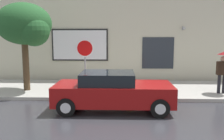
% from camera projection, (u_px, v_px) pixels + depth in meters
% --- Properties ---
extents(ground_plane, '(60.00, 60.00, 0.00)m').
position_uv_depth(ground_plane, '(120.00, 109.00, 8.76)').
color(ground_plane, '#333338').
extents(sidewalk, '(20.00, 4.00, 0.15)m').
position_uv_depth(sidewalk, '(120.00, 89.00, 11.72)').
color(sidewalk, '#A3A099').
rests_on(sidewalk, ground).
extents(building_facade, '(20.00, 0.67, 7.00)m').
position_uv_depth(building_facade, '(121.00, 22.00, 13.70)').
color(building_facade, beige).
rests_on(building_facade, ground).
extents(parked_car, '(4.20, 1.84, 1.39)m').
position_uv_depth(parked_car, '(112.00, 91.00, 8.61)').
color(parked_car, maroon).
rests_on(parked_car, ground).
extents(fire_hydrant, '(0.30, 0.44, 0.73)m').
position_uv_depth(fire_hydrant, '(129.00, 84.00, 10.75)').
color(fire_hydrant, yellow).
rests_on(fire_hydrant, sidewalk).
extents(street_tree, '(2.53, 2.15, 4.03)m').
position_uv_depth(street_tree, '(26.00, 26.00, 10.75)').
color(street_tree, '#4C3823').
rests_on(street_tree, sidewalk).
extents(stop_sign, '(0.76, 0.10, 2.38)m').
position_uv_depth(stop_sign, '(85.00, 56.00, 10.30)').
color(stop_sign, gray).
rests_on(stop_sign, sidewalk).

